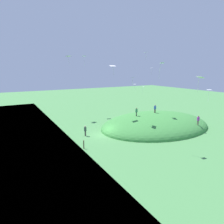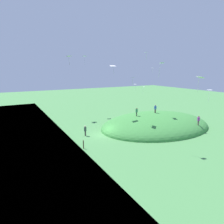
# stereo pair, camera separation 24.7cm
# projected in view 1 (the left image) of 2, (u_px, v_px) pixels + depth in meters

# --- Properties ---
(ground_plane) EXTENTS (160.00, 160.00, 0.00)m
(ground_plane) POSITION_uv_depth(u_px,v_px,m) (103.00, 135.00, 33.95)
(ground_plane) COLOR #488547
(grass_hill) EXTENTS (22.88, 16.84, 5.01)m
(grass_hill) POSITION_uv_depth(u_px,v_px,m) (155.00, 126.00, 39.38)
(grass_hill) COLOR #3B853B
(grass_hill) RESTS_ON ground_plane
(person_on_hilltop) EXTENTS (0.63, 0.63, 1.61)m
(person_on_hilltop) POSITION_uv_depth(u_px,v_px,m) (155.00, 108.00, 39.62)
(person_on_hilltop) COLOR brown
(person_on_hilltop) RESTS_ON grass_hill
(person_with_child) EXTENTS (0.52, 0.52, 1.60)m
(person_with_child) POSITION_uv_depth(u_px,v_px,m) (136.00, 111.00, 37.59)
(person_with_child) COLOR #363831
(person_with_child) RESTS_ON grass_hill
(person_walking_path) EXTENTS (0.59, 0.59, 1.65)m
(person_walking_path) POSITION_uv_depth(u_px,v_px,m) (198.00, 119.00, 35.34)
(person_walking_path) COLOR #5A4B48
(person_walking_path) RESTS_ON grass_hill
(person_watching_kites) EXTENTS (0.54, 0.54, 1.81)m
(person_watching_kites) POSITION_uv_depth(u_px,v_px,m) (85.00, 129.00, 33.31)
(person_watching_kites) COLOR #403536
(person_watching_kites) RESTS_ON ground_plane
(kite_0) EXTENTS (1.18, 0.88, 1.81)m
(kite_0) POSITION_uv_depth(u_px,v_px,m) (113.00, 66.00, 36.01)
(kite_0) COLOR white
(kite_1) EXTENTS (1.07, 0.88, 2.25)m
(kite_1) POSITION_uv_depth(u_px,v_px,m) (84.00, 57.00, 46.68)
(kite_1) COLOR white
(kite_2) EXTENTS (1.28, 1.12, 1.89)m
(kite_2) POSITION_uv_depth(u_px,v_px,m) (135.00, 84.00, 51.44)
(kite_2) COLOR silver
(kite_3) EXTENTS (0.61, 0.72, 1.96)m
(kite_3) POSITION_uv_depth(u_px,v_px,m) (143.00, 88.00, 52.31)
(kite_3) COLOR white
(kite_4) EXTENTS (0.96, 1.09, 1.43)m
(kite_4) POSITION_uv_depth(u_px,v_px,m) (146.00, 53.00, 37.63)
(kite_4) COLOR white
(kite_5) EXTENTS (1.07, 0.99, 1.29)m
(kite_5) POSITION_uv_depth(u_px,v_px,m) (133.00, 78.00, 33.49)
(kite_5) COLOR silver
(kite_6) EXTENTS (1.43, 1.31, 2.10)m
(kite_6) POSITION_uv_depth(u_px,v_px,m) (68.00, 57.00, 43.60)
(kite_6) COLOR silver
(kite_7) EXTENTS (1.02, 0.91, 2.23)m
(kite_7) POSITION_uv_depth(u_px,v_px,m) (209.00, 91.00, 36.17)
(kite_7) COLOR white
(kite_8) EXTENTS (0.66, 0.57, 2.11)m
(kite_8) POSITION_uv_depth(u_px,v_px,m) (161.00, 65.00, 26.56)
(kite_8) COLOR white
(kite_9) EXTENTS (0.67, 0.75, 1.56)m
(kite_9) POSITION_uv_depth(u_px,v_px,m) (152.00, 68.00, 51.70)
(kite_9) COLOR white
(kite_10) EXTENTS (0.92, 1.19, 2.08)m
(kite_10) POSITION_uv_depth(u_px,v_px,m) (200.00, 78.00, 27.26)
(kite_10) COLOR silver
(mooring_post) EXTENTS (0.14, 0.14, 1.26)m
(mooring_post) POSITION_uv_depth(u_px,v_px,m) (84.00, 145.00, 28.00)
(mooring_post) COLOR brown
(mooring_post) RESTS_ON ground_plane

